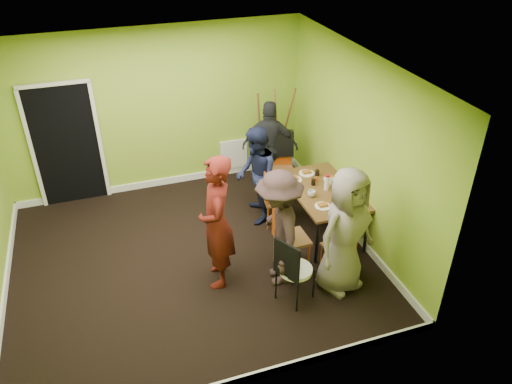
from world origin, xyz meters
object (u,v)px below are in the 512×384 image
(person_standing, at_px, (217,223))
(chair_left_near, at_px, (286,234))
(person_back_end, at_px, (270,147))
(person_left_far, at_px, (256,176))
(orange_bottle, at_px, (316,179))
(person_left_near, at_px, (279,229))
(person_front_end, at_px, (345,232))
(chair_bentwood, at_px, (292,268))
(thermos, at_px, (327,183))
(chair_back_end, at_px, (280,151))
(chair_left_far, at_px, (272,195))
(dining_table, at_px, (323,192))
(easel, at_px, (274,136))
(chair_front_end, at_px, (342,244))
(blue_bottle, at_px, (347,193))

(person_standing, bearing_deg, chair_left_near, 97.92)
(person_back_end, bearing_deg, person_left_far, 80.70)
(orange_bottle, height_order, person_left_near, person_left_near)
(person_left_near, distance_m, person_front_end, 0.85)
(chair_left_near, xyz_separation_m, chair_bentwood, (-0.17, -0.63, -0.03))
(chair_bentwood, distance_m, thermos, 1.67)
(chair_bentwood, xyz_separation_m, person_front_end, (0.73, 0.07, 0.34))
(person_back_end, bearing_deg, person_front_end, 114.13)
(person_standing, bearing_deg, thermos, 118.92)
(chair_back_end, distance_m, chair_bentwood, 2.74)
(chair_left_far, distance_m, person_back_end, 1.12)
(chair_back_end, bearing_deg, dining_table, 110.49)
(person_front_end, bearing_deg, easel, 68.28)
(chair_bentwood, relative_size, orange_bottle, 11.93)
(chair_back_end, height_order, person_back_end, person_back_end)
(chair_front_end, distance_m, person_standing, 1.72)
(thermos, height_order, blue_bottle, thermos)
(dining_table, bearing_deg, person_left_near, -141.14)
(person_left_far, height_order, person_front_end, person_front_end)
(dining_table, xyz_separation_m, easel, (-0.14, 1.72, 0.17))
(person_left_far, distance_m, person_front_end, 1.94)
(chair_left_near, xyz_separation_m, easel, (0.70, 2.37, 0.28))
(easel, height_order, orange_bottle, easel)
(chair_left_far, height_order, blue_bottle, blue_bottle)
(orange_bottle, height_order, person_left_far, person_left_far)
(easel, bearing_deg, person_back_end, -121.63)
(chair_front_end, height_order, person_front_end, person_front_end)
(chair_left_far, relative_size, chair_left_near, 0.88)
(chair_bentwood, relative_size, blue_bottle, 4.46)
(chair_left_far, xyz_separation_m, chair_bentwood, (-0.36, -1.72, 0.03))
(chair_left_far, distance_m, orange_bottle, 0.73)
(person_left_near, bearing_deg, dining_table, 139.64)
(dining_table, height_order, person_standing, person_standing)
(chair_left_far, distance_m, person_left_far, 0.39)
(chair_front_end, bearing_deg, person_left_far, 100.49)
(person_standing, xyz_separation_m, person_left_near, (0.75, -0.24, -0.11))
(chair_left_near, distance_m, blue_bottle, 1.10)
(chair_back_end, relative_size, orange_bottle, 13.38)
(person_left_near, bearing_deg, easel, 171.65)
(blue_bottle, bearing_deg, person_back_end, 105.09)
(easel, bearing_deg, chair_bentwood, -106.09)
(blue_bottle, xyz_separation_m, person_left_near, (-1.22, -0.45, -0.03))
(chair_front_end, bearing_deg, chair_bentwood, -172.83)
(orange_bottle, distance_m, person_front_end, 1.49)
(chair_back_end, bearing_deg, person_front_end, 100.54)
(chair_bentwood, relative_size, person_left_near, 0.59)
(chair_back_end, relative_size, blue_bottle, 5.00)
(dining_table, xyz_separation_m, chair_bentwood, (-1.01, -1.28, -0.15))
(chair_bentwood, distance_m, person_front_end, 0.81)
(chair_left_near, bearing_deg, person_standing, -94.93)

